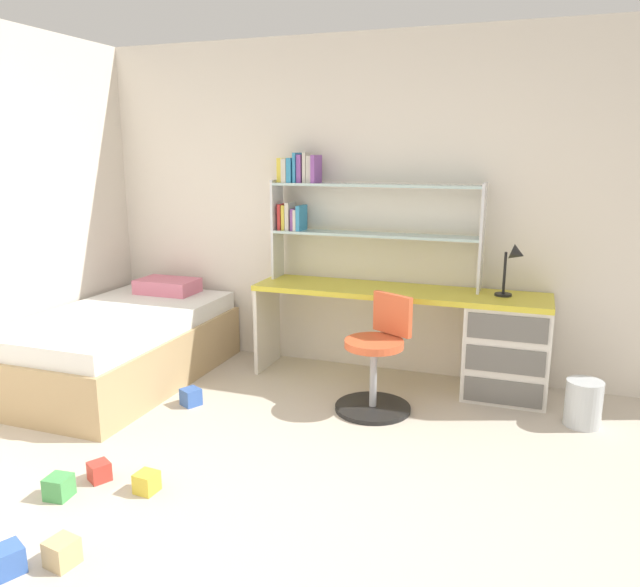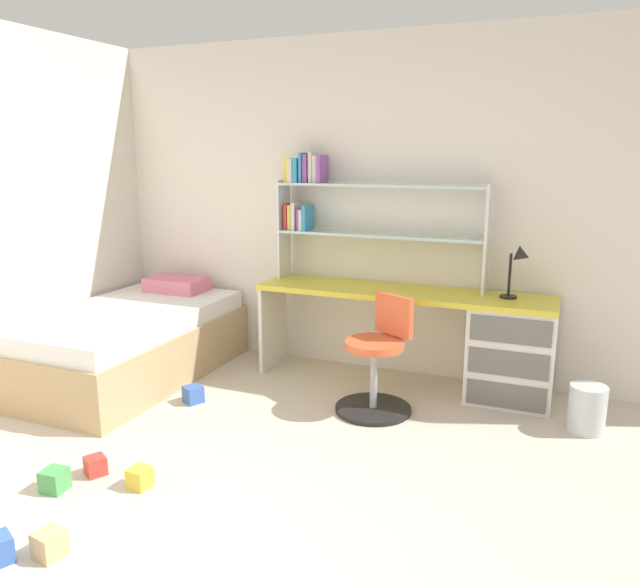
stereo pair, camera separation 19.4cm
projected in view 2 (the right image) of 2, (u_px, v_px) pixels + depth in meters
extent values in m
cube|color=silver|center=(398.00, 209.00, 4.71)|extent=(5.90, 0.06, 2.61)
cube|color=gold|center=(402.00, 293.00, 4.52)|extent=(2.19, 0.50, 0.04)
cube|color=silver|center=(511.00, 353.00, 4.31)|extent=(0.58, 0.48, 0.69)
cube|color=silver|center=(273.00, 325.00, 5.01)|extent=(0.03, 0.45, 0.69)
cube|color=#64625E|center=(506.00, 396.00, 4.14)|extent=(0.52, 0.01, 0.18)
cube|color=#64625E|center=(508.00, 364.00, 4.09)|extent=(0.52, 0.01, 0.18)
cube|color=#64625E|center=(510.00, 331.00, 4.04)|extent=(0.52, 0.01, 0.18)
cube|color=silver|center=(284.00, 229.00, 4.94)|extent=(0.02, 0.22, 0.79)
cube|color=silver|center=(487.00, 239.00, 4.34)|extent=(0.02, 0.22, 0.79)
cube|color=silver|center=(379.00, 235.00, 4.64)|extent=(1.59, 0.22, 0.02)
cube|color=silver|center=(380.00, 185.00, 4.55)|extent=(1.59, 0.22, 0.02)
cube|color=red|center=(288.00, 216.00, 4.90)|extent=(0.03, 0.14, 0.20)
cube|color=yellow|center=(292.00, 217.00, 4.89)|extent=(0.03, 0.14, 0.20)
cube|color=beige|center=(297.00, 216.00, 4.87)|extent=(0.03, 0.17, 0.22)
cube|color=purple|center=(301.00, 219.00, 4.86)|extent=(0.03, 0.14, 0.17)
cube|color=beige|center=(304.00, 220.00, 4.85)|extent=(0.02, 0.18, 0.16)
cube|color=#338CBF|center=(308.00, 218.00, 4.83)|extent=(0.03, 0.18, 0.20)
cube|color=yellow|center=(289.00, 170.00, 4.81)|extent=(0.04, 0.13, 0.19)
cube|color=beige|center=(294.00, 170.00, 4.79)|extent=(0.04, 0.19, 0.18)
cube|color=#338CBF|center=(299.00, 170.00, 4.78)|extent=(0.04, 0.19, 0.19)
cube|color=#338CBF|center=(304.00, 168.00, 4.76)|extent=(0.02, 0.17, 0.23)
cube|color=purple|center=(308.00, 169.00, 4.75)|extent=(0.04, 0.14, 0.21)
cube|color=beige|center=(313.00, 167.00, 4.73)|extent=(0.03, 0.13, 0.23)
cube|color=beige|center=(317.00, 169.00, 4.72)|extent=(0.04, 0.13, 0.21)
cube|color=purple|center=(322.00, 169.00, 4.70)|extent=(0.03, 0.18, 0.21)
cylinder|color=black|center=(508.00, 297.00, 4.28)|extent=(0.12, 0.12, 0.02)
cylinder|color=black|center=(510.00, 275.00, 4.25)|extent=(0.02, 0.02, 0.30)
cone|color=black|center=(523.00, 255.00, 4.14)|extent=(0.12, 0.11, 0.13)
cylinder|color=black|center=(373.00, 409.00, 4.18)|extent=(0.52, 0.52, 0.03)
cylinder|color=#A5A8AD|center=(374.00, 380.00, 4.13)|extent=(0.05, 0.05, 0.45)
cylinder|color=#D85933|center=(374.00, 345.00, 4.07)|extent=(0.40, 0.40, 0.05)
cube|color=#D85933|center=(394.00, 315.00, 4.14)|extent=(0.30, 0.19, 0.28)
cube|color=tan|center=(128.00, 352.00, 4.78)|extent=(1.10, 1.86, 0.41)
cube|color=white|center=(125.00, 318.00, 4.72)|extent=(1.04, 1.80, 0.14)
cube|color=#D8728C|center=(177.00, 284.00, 5.30)|extent=(0.50, 0.32, 0.12)
cylinder|color=silver|center=(587.00, 409.00, 3.85)|extent=(0.23, 0.23, 0.30)
cube|color=gold|center=(140.00, 478.00, 3.22)|extent=(0.12, 0.12, 0.11)
cube|color=red|center=(95.00, 466.00, 3.35)|extent=(0.14, 0.14, 0.10)
cube|color=#479E51|center=(55.00, 480.00, 3.19)|extent=(0.13, 0.13, 0.12)
cube|color=tan|center=(50.00, 544.00, 2.66)|extent=(0.14, 0.14, 0.12)
cube|color=#3860B7|center=(193.00, 394.00, 4.31)|extent=(0.16, 0.16, 0.12)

